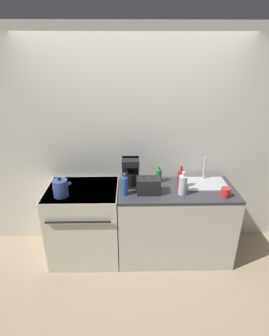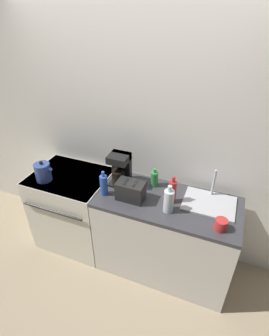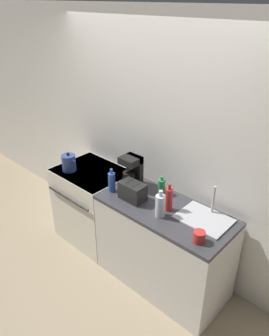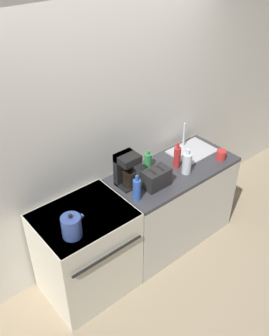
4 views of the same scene
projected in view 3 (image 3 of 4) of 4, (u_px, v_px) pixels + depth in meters
name	position (u px, v px, depth m)	size (l,w,h in m)	color
ground_plane	(110.00, 273.00, 3.53)	(12.00, 12.00, 0.00)	tan
wall_back	(154.00, 144.00, 3.37)	(8.00, 0.05, 2.60)	silver
stove	(93.00, 204.00, 3.87)	(0.80, 0.68, 0.91)	silver
counter_block	(163.00, 246.00, 3.24)	(1.31, 0.62, 0.91)	silver
kettle	(69.00, 163.00, 3.64)	(0.20, 0.16, 0.22)	#33478C
toaster	(133.00, 191.00, 3.12)	(0.25, 0.16, 0.18)	black
coffee_maker	(132.00, 171.00, 3.32)	(0.19, 0.18, 0.33)	black
sink_tray	(204.00, 218.00, 2.87)	(0.45, 0.34, 0.28)	#B7B7BC
bottle_blue	(112.00, 182.00, 3.24)	(0.07, 0.07, 0.25)	#2D56B7
bottle_red	(169.00, 199.00, 2.95)	(0.07, 0.07, 0.27)	#B72828
bottle_green	(162.00, 186.00, 3.22)	(0.07, 0.07, 0.19)	#338C47
bottle_clear	(160.00, 206.00, 2.87)	(0.09, 0.09, 0.26)	silver
cup_red	(199.00, 237.00, 2.60)	(0.10, 0.10, 0.10)	red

